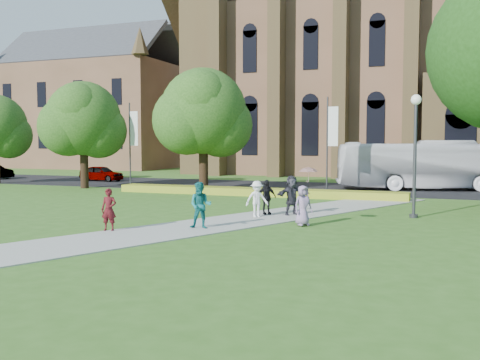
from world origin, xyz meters
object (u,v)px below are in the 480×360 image
at_px(streetlamp, 415,141).
at_px(tour_coach, 427,165).
at_px(car_0, 101,173).
at_px(pedestrian_0, 109,210).

distance_m(streetlamp, tour_coach, 14.46).
height_order(tour_coach, car_0, tour_coach).
bearing_deg(pedestrian_0, streetlamp, 22.38).
bearing_deg(pedestrian_0, tour_coach, 50.25).
relative_size(streetlamp, pedestrian_0, 3.43).
bearing_deg(pedestrian_0, car_0, 111.04).
relative_size(tour_coach, car_0, 3.19).
distance_m(car_0, pedestrian_0, 26.27).
relative_size(streetlamp, car_0, 1.39).
bearing_deg(streetlamp, car_0, 151.70).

